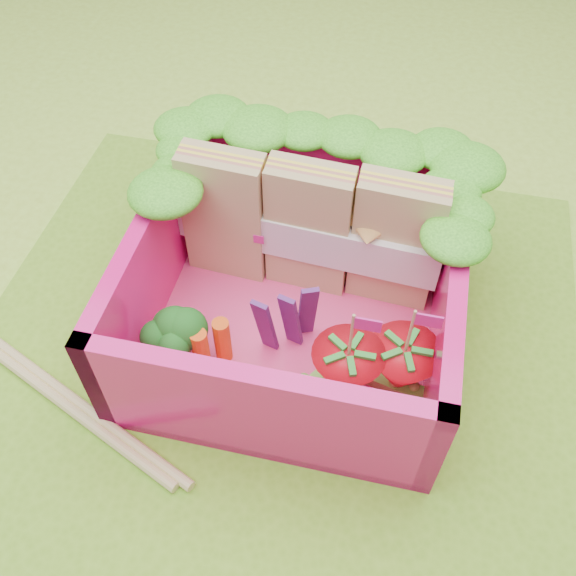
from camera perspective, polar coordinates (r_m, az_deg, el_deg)
The scene contains 13 objects.
ground at distance 2.80m, azimuth -1.56°, elevation -6.54°, with size 14.00×14.00×0.00m, color #95BC35.
placemat at distance 2.78m, azimuth -1.57°, elevation -6.37°, with size 2.60×2.60×0.03m, color #6CA324.
bento_floor at distance 2.85m, azimuth 0.66°, elevation -2.98°, with size 1.30×1.30×0.05m, color #EA3B7B.
bento_box at distance 2.65m, azimuth 0.71°, elevation 0.22°, with size 1.30×1.30×0.55m.
lettuce_ruffle at distance 2.73m, azimuth 2.82°, elevation 11.78°, with size 1.43×0.77×0.11m.
sandwich_stack at distance 2.75m, azimuth 1.95°, elevation 5.28°, with size 1.16×0.25×0.64m.
broccoli at distance 2.59m, azimuth -10.28°, elevation -4.08°, with size 0.33×0.33×0.26m.
carrot_sticks at distance 2.61m, azimuth -6.81°, elevation -5.20°, with size 0.13×0.15×0.26m.
purple_wedges at distance 2.59m, azimuth 0.00°, elevation -2.81°, with size 0.22×0.15×0.38m.
strawberry_left at distance 2.51m, azimuth 5.20°, elevation -7.56°, with size 0.28×0.28×0.52m.
strawberry_right at distance 2.55m, azimuth 9.99°, elevation -7.13°, with size 0.28×0.28×0.52m.
snap_peas at distance 2.66m, azimuth 7.75°, elevation -7.59°, with size 0.64×0.49×0.05m.
chopsticks at distance 3.00m, azimuth -23.76°, elevation -5.44°, with size 1.93×0.84×0.05m.
Camera 1 is at (0.41, -1.46, 2.35)m, focal length 40.00 mm.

